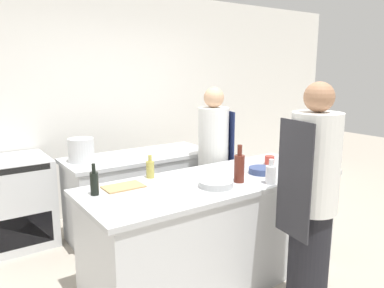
# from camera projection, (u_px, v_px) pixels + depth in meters

# --- Properties ---
(ground_plane) EXTENTS (16.00, 16.00, 0.00)m
(ground_plane) POSITION_uv_depth(u_px,v_px,m) (214.00, 275.00, 3.38)
(ground_plane) COLOR #A89E8E
(wall_back) EXTENTS (8.00, 0.06, 2.80)m
(wall_back) POSITION_uv_depth(u_px,v_px,m) (114.00, 103.00, 4.82)
(wall_back) COLOR silver
(wall_back) RESTS_ON ground_plane
(prep_counter) EXTENTS (2.31, 0.90, 0.90)m
(prep_counter) POSITION_uv_depth(u_px,v_px,m) (215.00, 228.00, 3.29)
(prep_counter) COLOR silver
(prep_counter) RESTS_ON ground_plane
(pass_counter) EXTENTS (1.64, 0.69, 0.90)m
(pass_counter) POSITION_uv_depth(u_px,v_px,m) (141.00, 194.00, 4.20)
(pass_counter) COLOR silver
(pass_counter) RESTS_ON ground_plane
(oven_range) EXTENTS (0.76, 0.73, 0.92)m
(oven_range) POSITION_uv_depth(u_px,v_px,m) (13.00, 202.00, 3.92)
(oven_range) COLOR silver
(oven_range) RESTS_ON ground_plane
(chef_at_prep_near) EXTENTS (0.39, 0.38, 1.75)m
(chef_at_prep_near) POSITION_uv_depth(u_px,v_px,m) (312.00, 201.00, 2.75)
(chef_at_prep_near) COLOR black
(chef_at_prep_near) RESTS_ON ground_plane
(chef_at_stove) EXTENTS (0.37, 0.36, 1.65)m
(chef_at_stove) POSITION_uv_depth(u_px,v_px,m) (213.00, 163.00, 4.04)
(chef_at_stove) COLOR black
(chef_at_stove) RESTS_ON ground_plane
(bottle_olive_oil) EXTENTS (0.07, 0.07, 0.32)m
(bottle_olive_oil) POSITION_uv_depth(u_px,v_px,m) (320.00, 158.00, 3.42)
(bottle_olive_oil) COLOR #19471E
(bottle_olive_oil) RESTS_ON prep_counter
(bottle_vinegar) EXTENTS (0.09, 0.09, 0.32)m
(bottle_vinegar) POSITION_uv_depth(u_px,v_px,m) (239.00, 167.00, 3.10)
(bottle_vinegar) COLOR #5B2319
(bottle_vinegar) RESTS_ON prep_counter
(bottle_wine) EXTENTS (0.06, 0.06, 0.24)m
(bottle_wine) POSITION_uv_depth(u_px,v_px,m) (94.00, 183.00, 2.79)
(bottle_wine) COLOR black
(bottle_wine) RESTS_ON prep_counter
(bottle_cooking_oil) EXTENTS (0.07, 0.07, 0.18)m
(bottle_cooking_oil) POSITION_uv_depth(u_px,v_px,m) (291.00, 154.00, 3.82)
(bottle_cooking_oil) COLOR #2D5175
(bottle_cooking_oil) RESTS_ON prep_counter
(bottle_sauce) EXTENTS (0.07, 0.07, 0.20)m
(bottle_sauce) POSITION_uv_depth(u_px,v_px,m) (150.00, 169.00, 3.23)
(bottle_sauce) COLOR #B2A84C
(bottle_sauce) RESTS_ON prep_counter
(bottle_water) EXTENTS (0.09, 0.09, 0.21)m
(bottle_water) POSITION_uv_depth(u_px,v_px,m) (271.00, 174.00, 3.07)
(bottle_water) COLOR silver
(bottle_water) RESTS_ON prep_counter
(bowl_mixing_large) EXTENTS (0.28, 0.28, 0.05)m
(bowl_mixing_large) POSITION_uv_depth(u_px,v_px,m) (216.00, 184.00, 2.99)
(bowl_mixing_large) COLOR #B7BABC
(bowl_mixing_large) RESTS_ON prep_counter
(bowl_prep_small) EXTENTS (0.22, 0.22, 0.06)m
(bowl_prep_small) POSITION_uv_depth(u_px,v_px,m) (261.00, 170.00, 3.38)
(bowl_prep_small) COLOR navy
(bowl_prep_small) RESTS_ON prep_counter
(cup) EXTENTS (0.09, 0.09, 0.09)m
(cup) POSITION_uv_depth(u_px,v_px,m) (269.00, 160.00, 3.68)
(cup) COLOR #B2382D
(cup) RESTS_ON prep_counter
(cutting_board) EXTENTS (0.31, 0.20, 0.01)m
(cutting_board) POSITION_uv_depth(u_px,v_px,m) (123.00, 187.00, 2.98)
(cutting_board) COLOR tan
(cutting_board) RESTS_ON prep_counter
(stockpot) EXTENTS (0.26, 0.26, 0.24)m
(stockpot) POSITION_uv_depth(u_px,v_px,m) (81.00, 150.00, 3.79)
(stockpot) COLOR silver
(stockpot) RESTS_ON pass_counter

